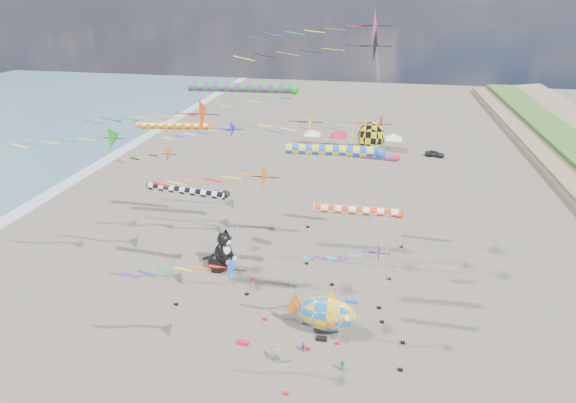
{
  "coord_description": "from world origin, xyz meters",
  "views": [
    {
      "loc": [
        5.41,
        -21.47,
        26.46
      ],
      "look_at": [
        -1.2,
        12.0,
        10.59
      ],
      "focal_mm": 28.0,
      "sensor_mm": 36.0,
      "label": 1
    }
  ],
  "objects_px": {
    "fish_inflatable": "(327,314)",
    "person_adult": "(277,354)",
    "child_blue": "(303,347)",
    "parked_car": "(435,154)",
    "child_green": "(342,366)",
    "cat_inflatable": "(221,250)"
  },
  "relations": [
    {
      "from": "cat_inflatable",
      "to": "child_green",
      "type": "relative_size",
      "value": 4.87
    },
    {
      "from": "person_adult",
      "to": "cat_inflatable",
      "type": "bearing_deg",
      "value": 100.69
    },
    {
      "from": "parked_car",
      "to": "child_green",
      "type": "bearing_deg",
      "value": 178.1
    },
    {
      "from": "fish_inflatable",
      "to": "person_adult",
      "type": "relative_size",
      "value": 3.71
    },
    {
      "from": "cat_inflatable",
      "to": "person_adult",
      "type": "height_order",
      "value": "cat_inflatable"
    },
    {
      "from": "child_blue",
      "to": "person_adult",
      "type": "bearing_deg",
      "value": 158.34
    },
    {
      "from": "child_green",
      "to": "parked_car",
      "type": "height_order",
      "value": "parked_car"
    },
    {
      "from": "cat_inflatable",
      "to": "child_green",
      "type": "height_order",
      "value": "cat_inflatable"
    },
    {
      "from": "child_blue",
      "to": "parked_car",
      "type": "bearing_deg",
      "value": 10.97
    },
    {
      "from": "person_adult",
      "to": "child_green",
      "type": "distance_m",
      "value": 5.1
    },
    {
      "from": "fish_inflatable",
      "to": "child_green",
      "type": "bearing_deg",
      "value": -65.79
    },
    {
      "from": "cat_inflatable",
      "to": "child_green",
      "type": "bearing_deg",
      "value": -16.58
    },
    {
      "from": "cat_inflatable",
      "to": "parked_car",
      "type": "distance_m",
      "value": 48.98
    },
    {
      "from": "fish_inflatable",
      "to": "parked_car",
      "type": "xyz_separation_m",
      "value": [
        13.56,
        49.46,
        -1.65
      ]
    },
    {
      "from": "cat_inflatable",
      "to": "parked_car",
      "type": "bearing_deg",
      "value": 82.39
    },
    {
      "from": "cat_inflatable",
      "to": "person_adult",
      "type": "distance_m",
      "value": 14.45
    },
    {
      "from": "cat_inflatable",
      "to": "child_blue",
      "type": "bearing_deg",
      "value": -20.56
    },
    {
      "from": "fish_inflatable",
      "to": "person_adult",
      "type": "bearing_deg",
      "value": -130.36
    },
    {
      "from": "person_adult",
      "to": "parked_car",
      "type": "xyz_separation_m",
      "value": [
        16.91,
        53.4,
        -0.31
      ]
    },
    {
      "from": "child_green",
      "to": "child_blue",
      "type": "height_order",
      "value": "child_green"
    },
    {
      "from": "parked_car",
      "to": "person_adult",
      "type": "bearing_deg",
      "value": 173.03
    },
    {
      "from": "person_adult",
      "to": "child_blue",
      "type": "xyz_separation_m",
      "value": [
        1.79,
        1.56,
        -0.4
      ]
    }
  ]
}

